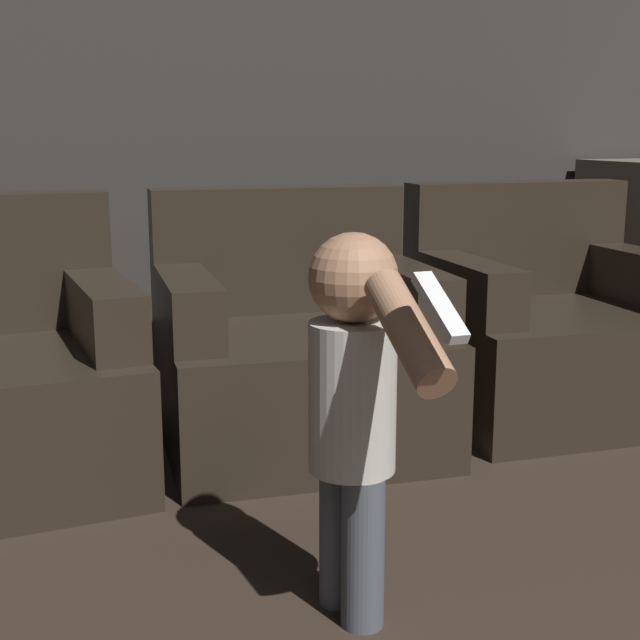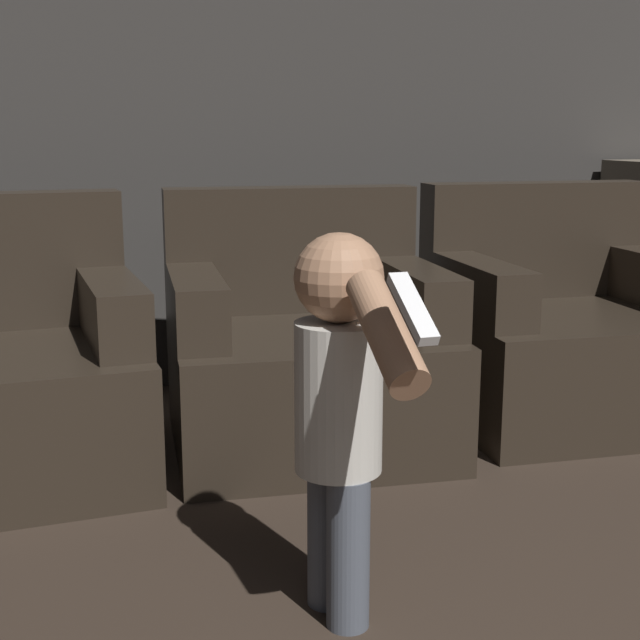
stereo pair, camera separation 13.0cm
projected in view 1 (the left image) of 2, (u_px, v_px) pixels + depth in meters
name	position (u px, v px, depth m)	size (l,w,h in m)	color
wall_back	(192.00, 71.00, 3.59)	(8.40, 0.05, 2.60)	#33302D
armchair_middle	(296.00, 356.00, 3.07)	(0.98, 0.89, 0.87)	black
armchair_right	(546.00, 333.00, 3.41)	(0.96, 0.87, 0.87)	black
person_toddler	(354.00, 398.00, 1.90)	(0.19, 0.59, 0.86)	#474C56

